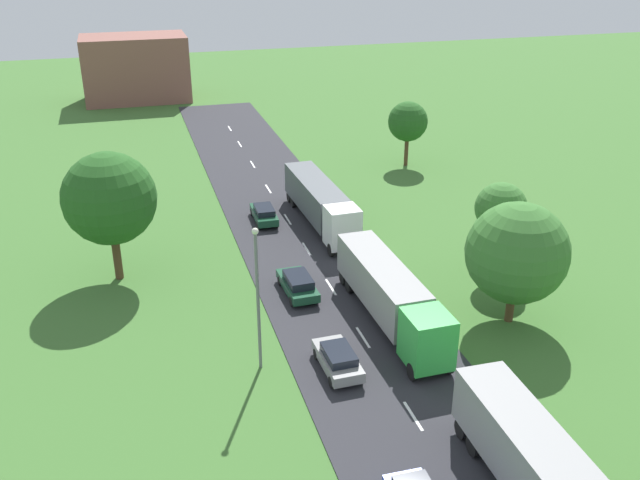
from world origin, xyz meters
The scene contains 13 objects.
road centered at (0.00, 24.50, 0.03)m, with size 10.00×140.00×0.06m, color #2B2B30.
lane_marking_centre centered at (0.00, 20.91, 0.07)m, with size 0.16×122.38×0.01m.
truck_second centered at (2.16, 32.91, 2.10)m, with size 2.73×13.30×3.53m.
truck_third centered at (2.37, 49.33, 2.09)m, with size 2.85×13.34×3.56m.
car_third centered at (-2.50, 28.83, 0.82)m, with size 1.91×4.19×1.44m.
car_fourth centered at (-2.43, 38.13, 0.82)m, with size 2.00×4.60×1.45m.
car_fifth centered at (-2.02, 51.19, 0.80)m, with size 1.83×4.36×1.39m.
lamppost_second centered at (-6.59, 30.47, 4.79)m, with size 0.36×0.36×8.61m.
tree_birch centered at (9.60, 31.12, 4.75)m, with size 6.32×6.32×7.92m.
tree_maple centered at (15.41, 62.21, 4.65)m, with size 4.06×4.06×6.70m.
tree_pine centered at (-14.04, 44.03, 6.04)m, with size 6.39×6.39×9.26m.
tree_elm centered at (12.02, 37.42, 4.97)m, with size 3.62×3.62×6.83m.
distant_building centered at (-9.99, 100.73, 4.49)m, with size 14.41×8.74×8.99m, color brown.
Camera 1 is at (-12.52, -2.35, 22.94)m, focal length 39.13 mm.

